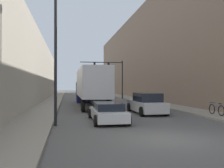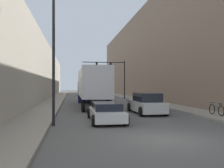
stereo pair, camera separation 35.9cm
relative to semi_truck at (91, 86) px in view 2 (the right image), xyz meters
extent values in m
plane|color=#565451|center=(1.77, -16.77, -2.18)|extent=(200.00, 200.00, 0.00)
cube|color=gray|center=(7.96, 13.23, -2.10)|extent=(2.43, 80.00, 0.15)
cube|color=gray|center=(-4.43, 13.23, -2.10)|extent=(2.43, 80.00, 0.15)
cube|color=#846B56|center=(12.18, 13.23, 5.30)|extent=(6.00, 80.00, 14.95)
cube|color=#BCB29E|center=(-8.64, 13.23, 2.16)|extent=(6.00, 80.00, 8.69)
cube|color=silver|center=(0.00, -1.28, 0.29)|extent=(2.54, 11.53, 2.73)
cube|color=black|center=(0.00, -1.28, -1.23)|extent=(1.27, 11.53, 0.24)
cube|color=navy|center=(0.00, 5.88, -0.86)|extent=(2.54, 2.79, 2.63)
cylinder|color=black|center=(-1.12, -5.85, -1.68)|extent=(0.25, 1.00, 1.00)
cylinder|color=black|center=(1.12, -5.85, -1.68)|extent=(0.25, 1.00, 1.00)
cylinder|color=black|center=(-1.12, -4.65, -1.68)|extent=(0.25, 1.00, 1.00)
cylinder|color=black|center=(1.12, -4.65, -1.68)|extent=(0.25, 1.00, 1.00)
cylinder|color=black|center=(-1.12, 5.88, -1.68)|extent=(0.25, 1.00, 1.00)
cylinder|color=black|center=(1.12, 5.88, -1.68)|extent=(0.25, 1.00, 1.00)
cube|color=silver|center=(0.01, -11.23, -1.72)|extent=(1.77, 4.80, 0.57)
cube|color=#1E232D|center=(0.01, -11.47, -1.22)|extent=(1.56, 2.64, 0.43)
cylinder|color=black|center=(-0.87, -9.53, -1.86)|extent=(0.25, 0.64, 0.64)
cylinder|color=black|center=(0.90, -9.53, -1.86)|extent=(0.25, 0.64, 0.64)
cylinder|color=black|center=(-0.87, -13.03, -1.86)|extent=(0.25, 0.64, 0.64)
cylinder|color=black|center=(0.90, -13.03, -1.86)|extent=(0.25, 0.64, 0.64)
cube|color=silver|center=(3.74, -7.48, -1.60)|extent=(1.86, 4.92, 0.77)
cube|color=#1E232D|center=(3.74, -7.72, -0.88)|extent=(1.64, 2.71, 0.66)
cylinder|color=black|center=(2.81, -5.71, -1.83)|extent=(0.25, 0.70, 0.70)
cylinder|color=black|center=(4.67, -5.71, -1.83)|extent=(0.25, 0.70, 0.70)
cylinder|color=black|center=(2.81, -9.34, -1.83)|extent=(0.25, 0.70, 0.70)
cylinder|color=black|center=(4.67, -9.34, -1.83)|extent=(0.25, 0.70, 0.70)
cylinder|color=black|center=(6.60, 14.04, 0.96)|extent=(0.20, 0.20, 6.28)
cube|color=black|center=(3.12, 14.04, 3.80)|extent=(6.95, 0.12, 0.12)
cube|color=black|center=(4.28, 14.04, 3.29)|extent=(0.30, 0.24, 0.90)
sphere|color=gold|center=(4.28, 13.90, 3.29)|extent=(0.18, 0.18, 0.18)
cube|color=black|center=(1.96, 14.04, 3.29)|extent=(0.30, 0.24, 0.90)
sphere|color=gold|center=(1.96, 13.90, 3.01)|extent=(0.18, 0.18, 0.18)
cylinder|color=black|center=(-3.06, -12.42, 1.75)|extent=(0.16, 0.16, 7.85)
torus|color=black|center=(7.84, -11.12, -1.67)|extent=(0.06, 0.72, 0.72)
torus|color=black|center=(7.84, -10.02, -1.67)|extent=(0.06, 0.72, 0.72)
cube|color=#1E4C8C|center=(7.84, -10.57, -1.44)|extent=(0.04, 1.11, 0.04)
cube|color=black|center=(7.84, -10.97, -1.22)|extent=(0.12, 0.20, 0.06)
cube|color=#1E4C8C|center=(7.84, -10.07, -1.19)|extent=(0.44, 0.04, 0.04)
camera|label=1|loc=(-2.43, -26.41, 0.05)|focal=40.00mm
camera|label=2|loc=(-2.08, -26.47, 0.05)|focal=40.00mm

